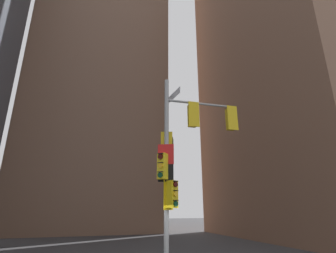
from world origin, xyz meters
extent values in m
cube|color=brown|center=(18.98, 9.07, 20.04)|extent=(17.97, 17.97, 40.08)
cube|color=brown|center=(-2.54, 24.73, 21.25)|extent=(15.90, 15.90, 42.50)
cylinder|color=#9EA0A3|center=(0.00, 0.00, 3.91)|extent=(0.18, 0.18, 7.82)
cylinder|color=#9EA0A3|center=(1.67, -0.08, 6.86)|extent=(3.34, 0.27, 0.10)
cylinder|color=#9EA0A3|center=(0.33, 0.77, 5.41)|extent=(0.75, 1.58, 0.10)
cube|color=gold|center=(1.16, -0.25, 6.26)|extent=(0.48, 0.05, 1.14)
cube|color=gold|center=(1.17, -0.06, 6.26)|extent=(0.36, 0.36, 1.00)
cylinder|color=#360605|center=(1.18, 0.14, 6.61)|extent=(0.20, 0.07, 0.20)
cube|color=black|center=(1.18, 0.15, 6.73)|extent=(0.22, 0.08, 0.02)
cylinder|color=#3C2C06|center=(1.18, 0.14, 6.26)|extent=(0.20, 0.07, 0.20)
cube|color=black|center=(1.18, 0.15, 6.38)|extent=(0.22, 0.08, 0.02)
cylinder|color=#19C672|center=(1.18, 0.14, 5.91)|extent=(0.20, 0.07, 0.20)
cube|color=black|center=(1.18, 0.15, 6.03)|extent=(0.22, 0.08, 0.02)
cube|color=gold|center=(3.00, -0.34, 6.26)|extent=(0.48, 0.05, 1.14)
cube|color=gold|center=(3.01, -0.15, 6.26)|extent=(0.36, 0.36, 1.00)
cylinder|color=#360605|center=(3.01, 0.05, 6.61)|extent=(0.20, 0.07, 0.20)
cube|color=black|center=(3.02, 0.06, 6.73)|extent=(0.22, 0.08, 0.02)
cylinder|color=yellow|center=(3.01, 0.05, 6.26)|extent=(0.20, 0.07, 0.20)
cube|color=black|center=(3.02, 0.06, 6.38)|extent=(0.22, 0.08, 0.02)
cylinder|color=#06311C|center=(3.01, 0.05, 5.91)|extent=(0.20, 0.07, 0.20)
cube|color=black|center=(3.02, 0.06, 6.03)|extent=(0.22, 0.08, 0.02)
cube|color=black|center=(0.50, 0.70, 4.81)|extent=(0.22, 0.45, 1.14)
cube|color=black|center=(0.33, 0.77, 4.81)|extent=(0.45, 0.45, 1.00)
cylinder|color=red|center=(0.14, 0.85, 5.16)|extent=(0.13, 0.21, 0.20)
cube|color=black|center=(0.14, 0.85, 5.28)|extent=(0.15, 0.23, 0.02)
cylinder|color=#3C2C06|center=(0.14, 0.85, 4.81)|extent=(0.13, 0.21, 0.20)
cube|color=black|center=(0.14, 0.85, 4.93)|extent=(0.15, 0.23, 0.02)
cylinder|color=#06311C|center=(0.14, 0.85, 4.46)|extent=(0.13, 0.21, 0.20)
cube|color=black|center=(0.14, 0.85, 4.58)|extent=(0.15, 0.23, 0.02)
cube|color=yellow|center=(-0.07, -0.07, 3.94)|extent=(0.36, 0.37, 1.14)
cube|color=yellow|center=(-0.21, -0.20, 3.94)|extent=(0.48, 0.48, 1.00)
cylinder|color=#360605|center=(-0.35, -0.34, 4.29)|extent=(0.18, 0.19, 0.20)
cube|color=black|center=(-0.36, -0.35, 4.41)|extent=(0.20, 0.21, 0.02)
cylinder|color=yellow|center=(-0.35, -0.34, 3.94)|extent=(0.18, 0.19, 0.20)
cube|color=black|center=(-0.36, -0.35, 4.06)|extent=(0.20, 0.21, 0.02)
cylinder|color=#06311C|center=(-0.35, -0.34, 3.59)|extent=(0.18, 0.19, 0.20)
cube|color=black|center=(-0.36, -0.35, 3.71)|extent=(0.20, 0.21, 0.02)
cube|color=gold|center=(0.03, 0.10, 4.89)|extent=(0.46, 0.18, 1.14)
cube|color=gold|center=(0.09, 0.28, 4.89)|extent=(0.43, 0.43, 1.00)
cylinder|color=#360605|center=(0.16, 0.47, 5.24)|extent=(0.21, 0.12, 0.20)
cube|color=black|center=(0.16, 0.47, 5.36)|extent=(0.23, 0.14, 0.02)
cylinder|color=#3C2C06|center=(0.16, 0.47, 4.89)|extent=(0.21, 0.12, 0.20)
cube|color=black|center=(0.16, 0.47, 5.01)|extent=(0.23, 0.14, 0.02)
cylinder|color=#19C672|center=(0.16, 0.47, 4.54)|extent=(0.21, 0.12, 0.20)
cube|color=black|center=(0.16, 0.47, 4.66)|extent=(0.23, 0.14, 0.02)
cube|color=yellow|center=(0.05, -0.09, 2.90)|extent=(0.44, 0.25, 1.14)
cube|color=yellow|center=(0.13, -0.26, 2.90)|extent=(0.46, 0.46, 1.00)
cylinder|color=#360605|center=(0.23, -0.44, 3.25)|extent=(0.21, 0.14, 0.20)
cube|color=black|center=(0.23, -0.44, 3.37)|extent=(0.23, 0.16, 0.02)
cylinder|color=yellow|center=(0.23, -0.44, 2.90)|extent=(0.21, 0.14, 0.20)
cube|color=black|center=(0.23, -0.44, 3.02)|extent=(0.23, 0.16, 0.02)
cylinder|color=#06311C|center=(0.23, -0.44, 2.55)|extent=(0.21, 0.14, 0.20)
cube|color=black|center=(0.23, -0.44, 2.67)|extent=(0.23, 0.16, 0.02)
cube|color=white|center=(0.35, 0.03, 7.16)|extent=(0.14, 1.25, 0.28)
cube|color=#19479E|center=(0.35, 0.03, 7.16)|extent=(0.13, 1.21, 0.24)
cube|color=red|center=(-0.09, -0.20, 4.44)|extent=(0.59, 0.29, 0.80)
cube|color=white|center=(-0.09, -0.20, 4.44)|extent=(0.55, 0.26, 0.76)
cube|color=black|center=(-0.09, -0.20, 3.72)|extent=(0.55, 0.26, 0.72)
cube|color=white|center=(-0.09, -0.20, 3.72)|extent=(0.52, 0.24, 0.68)
camera|label=1|loc=(-2.99, -9.65, 2.36)|focal=27.15mm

